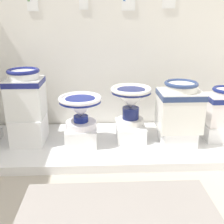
{
  "coord_description": "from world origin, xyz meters",
  "views": [
    {
      "loc": [
        1.82,
        -0.21,
        1.28
      ],
      "look_at": [
        1.94,
        2.31,
        0.4
      ],
      "focal_mm": 43.24,
      "sensor_mm": 36.0,
      "label": 1
    }
  ],
  "objects_px": {
    "plinth_block_slender_white": "(29,129)",
    "plinth_block_pale_glazed": "(177,136)",
    "info_placard_fourth": "(128,4)",
    "antique_toilet_leftmost": "(131,99)",
    "plinth_block_rightmost": "(221,131)",
    "antique_toilet_slender_white": "(25,92)",
    "plinth_block_leftmost": "(130,131)",
    "antique_toilet_squat_floral": "(80,107)",
    "antique_toilet_pale_glazed": "(179,105)",
    "plinth_block_squat_floral": "(82,135)",
    "info_placard_second": "(32,4)",
    "info_placard_third": "(83,3)",
    "info_placard_fifth": "(169,1)"
  },
  "relations": [
    {
      "from": "plinth_block_slender_white",
      "to": "plinth_block_pale_glazed",
      "type": "relative_size",
      "value": 1.13
    },
    {
      "from": "plinth_block_slender_white",
      "to": "info_placard_fourth",
      "type": "distance_m",
      "value": 1.64
    },
    {
      "from": "antique_toilet_leftmost",
      "to": "plinth_block_rightmost",
      "type": "relative_size",
      "value": 1.08
    },
    {
      "from": "antique_toilet_slender_white",
      "to": "plinth_block_leftmost",
      "type": "distance_m",
      "value": 1.12
    },
    {
      "from": "antique_toilet_squat_floral",
      "to": "plinth_block_leftmost",
      "type": "relative_size",
      "value": 1.07
    },
    {
      "from": "plinth_block_pale_glazed",
      "to": "antique_toilet_pale_glazed",
      "type": "xyz_separation_m",
      "value": [
        0.0,
        0.0,
        0.32
      ]
    },
    {
      "from": "plinth_block_pale_glazed",
      "to": "antique_toilet_pale_glazed",
      "type": "relative_size",
      "value": 0.68
    },
    {
      "from": "antique_toilet_squat_floral",
      "to": "antique_toilet_leftmost",
      "type": "xyz_separation_m",
      "value": [
        0.5,
        0.12,
        0.04
      ]
    },
    {
      "from": "plinth_block_squat_floral",
      "to": "antique_toilet_pale_glazed",
      "type": "xyz_separation_m",
      "value": [
        0.95,
        -0.03,
        0.31
      ]
    },
    {
      "from": "plinth_block_slender_white",
      "to": "info_placard_fourth",
      "type": "height_order",
      "value": "info_placard_fourth"
    },
    {
      "from": "info_placard_second",
      "to": "plinth_block_slender_white",
      "type": "bearing_deg",
      "value": -94.63
    },
    {
      "from": "info_placard_third",
      "to": "info_placard_fourth",
      "type": "height_order",
      "value": "info_placard_third"
    },
    {
      "from": "antique_toilet_slender_white",
      "to": "info_placard_third",
      "type": "bearing_deg",
      "value": 39.85
    },
    {
      "from": "plinth_block_leftmost",
      "to": "info_placard_fourth",
      "type": "relative_size",
      "value": 2.8
    },
    {
      "from": "antique_toilet_squat_floral",
      "to": "info_placard_fourth",
      "type": "height_order",
      "value": "info_placard_fourth"
    },
    {
      "from": "antique_toilet_slender_white",
      "to": "antique_toilet_squat_floral",
      "type": "height_order",
      "value": "antique_toilet_slender_white"
    },
    {
      "from": "antique_toilet_leftmost",
      "to": "plinth_block_slender_white",
      "type": "bearing_deg",
      "value": -177.5
    },
    {
      "from": "info_placard_fifth",
      "to": "info_placard_second",
      "type": "bearing_deg",
      "value": -180.0
    },
    {
      "from": "antique_toilet_leftmost",
      "to": "info_placard_second",
      "type": "distance_m",
      "value": 1.41
    },
    {
      "from": "antique_toilet_leftmost",
      "to": "antique_toilet_pale_glazed",
      "type": "distance_m",
      "value": 0.48
    },
    {
      "from": "antique_toilet_slender_white",
      "to": "info_placard_second",
      "type": "bearing_deg",
      "value": 85.37
    },
    {
      "from": "antique_toilet_leftmost",
      "to": "plinth_block_pale_glazed",
      "type": "distance_m",
      "value": 0.59
    },
    {
      "from": "antique_toilet_leftmost",
      "to": "antique_toilet_pale_glazed",
      "type": "relative_size",
      "value": 0.86
    },
    {
      "from": "plinth_block_slender_white",
      "to": "plinth_block_leftmost",
      "type": "distance_m",
      "value": 1.03
    },
    {
      "from": "antique_toilet_slender_white",
      "to": "plinth_block_squat_floral",
      "type": "bearing_deg",
      "value": -7.59
    },
    {
      "from": "plinth_block_slender_white",
      "to": "antique_toilet_slender_white",
      "type": "distance_m",
      "value": 0.38
    },
    {
      "from": "info_placard_fourth",
      "to": "info_placard_fifth",
      "type": "bearing_deg",
      "value": 0.0
    },
    {
      "from": "plinth_block_squat_floral",
      "to": "antique_toilet_pale_glazed",
      "type": "bearing_deg",
      "value": -2.02
    },
    {
      "from": "info_placard_fourth",
      "to": "antique_toilet_pale_glazed",
      "type": "bearing_deg",
      "value": -51.51
    },
    {
      "from": "antique_toilet_squat_floral",
      "to": "antique_toilet_pale_glazed",
      "type": "height_order",
      "value": "antique_toilet_pale_glazed"
    },
    {
      "from": "info_placard_second",
      "to": "info_placard_fifth",
      "type": "height_order",
      "value": "info_placard_fifth"
    },
    {
      "from": "antique_toilet_squat_floral",
      "to": "antique_toilet_slender_white",
      "type": "bearing_deg",
      "value": 172.41
    },
    {
      "from": "plinth_block_rightmost",
      "to": "info_placard_fourth",
      "type": "height_order",
      "value": "info_placard_fourth"
    },
    {
      "from": "info_placard_fifth",
      "to": "plinth_block_leftmost",
      "type": "bearing_deg",
      "value": -135.08
    },
    {
      "from": "plinth_block_pale_glazed",
      "to": "antique_toilet_pale_glazed",
      "type": "distance_m",
      "value": 0.32
    },
    {
      "from": "plinth_block_leftmost",
      "to": "antique_toilet_leftmost",
      "type": "height_order",
      "value": "antique_toilet_leftmost"
    },
    {
      "from": "antique_toilet_squat_floral",
      "to": "info_placard_fifth",
      "type": "distance_m",
      "value": 1.45
    },
    {
      "from": "antique_toilet_squat_floral",
      "to": "plinth_block_rightmost",
      "type": "xyz_separation_m",
      "value": [
        1.45,
        0.06,
        -0.3
      ]
    },
    {
      "from": "plinth_block_leftmost",
      "to": "plinth_block_pale_glazed",
      "type": "relative_size",
      "value": 1.2
    },
    {
      "from": "antique_toilet_slender_white",
      "to": "info_placard_second",
      "type": "height_order",
      "value": "info_placard_second"
    },
    {
      "from": "plinth_block_pale_glazed",
      "to": "info_placard_fifth",
      "type": "xyz_separation_m",
      "value": [
        -0.03,
        0.57,
        1.28
      ]
    },
    {
      "from": "antique_toilet_slender_white",
      "to": "plinth_block_rightmost",
      "type": "relative_size",
      "value": 1.24
    },
    {
      "from": "antique_toilet_leftmost",
      "to": "plinth_block_rightmost",
      "type": "bearing_deg",
      "value": -3.24
    },
    {
      "from": "plinth_block_leftmost",
      "to": "info_placard_fifth",
      "type": "relative_size",
      "value": 2.8
    },
    {
      "from": "info_placard_third",
      "to": "plinth_block_rightmost",
      "type": "bearing_deg",
      "value": -18.63
    },
    {
      "from": "antique_toilet_pale_glazed",
      "to": "info_placard_third",
      "type": "bearing_deg",
      "value": 148.14
    },
    {
      "from": "plinth_block_slender_white",
      "to": "plinth_block_squat_floral",
      "type": "bearing_deg",
      "value": -7.59
    },
    {
      "from": "antique_toilet_leftmost",
      "to": "info_placard_fourth",
      "type": "relative_size",
      "value": 2.95
    },
    {
      "from": "plinth_block_slender_white",
      "to": "info_placard_fifth",
      "type": "height_order",
      "value": "info_placard_fifth"
    },
    {
      "from": "antique_toilet_leftmost",
      "to": "plinth_block_pale_glazed",
      "type": "bearing_deg",
      "value": -18.17
    }
  ]
}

